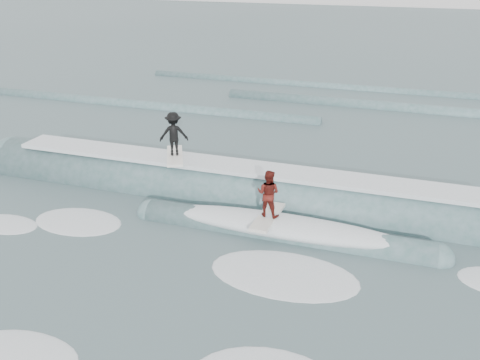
% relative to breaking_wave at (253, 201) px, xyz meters
% --- Properties ---
extents(ground, '(160.00, 160.00, 0.00)m').
position_rel_breaking_wave_xyz_m(ground, '(-0.23, -4.11, -0.04)').
color(ground, '#3A5255').
rests_on(ground, ground).
extents(breaking_wave, '(22.18, 3.92, 2.27)m').
position_rel_breaking_wave_xyz_m(breaking_wave, '(0.00, 0.00, 0.00)').
color(breaking_wave, '#3A6160').
rests_on(breaking_wave, ground).
extents(surfer_black, '(1.36, 2.04, 1.67)m').
position_rel_breaking_wave_xyz_m(surfer_black, '(-3.05, 0.28, 1.96)').
color(surfer_black, white).
rests_on(surfer_black, ground).
extents(surfer_red, '(0.76, 2.01, 1.58)m').
position_rel_breaking_wave_xyz_m(surfer_red, '(1.08, -1.92, 1.16)').
color(surfer_red, silver).
rests_on(surfer_red, ground).
extents(whitewater, '(16.70, 7.78, 0.10)m').
position_rel_breaking_wave_xyz_m(whitewater, '(0.27, -5.16, -0.04)').
color(whitewater, white).
rests_on(whitewater, ground).
extents(far_swells, '(37.75, 8.65, 0.80)m').
position_rel_breaking_wave_xyz_m(far_swells, '(-1.63, 13.54, -0.04)').
color(far_swells, '#3A6160').
rests_on(far_swells, ground).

